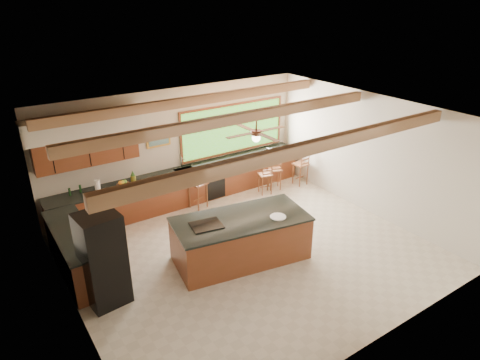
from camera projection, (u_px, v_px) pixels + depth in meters
ground at (249, 252)px, 9.29m from camera, size 7.20×7.20×0.00m
room_shell at (225, 149)px, 8.80m from camera, size 7.27×6.54×3.02m
counter_run at (164, 199)px, 10.59m from camera, size 7.12×3.10×1.23m
island at (241, 238)px, 8.87m from camera, size 2.93×1.75×0.98m
refrigerator at (103, 259)px, 7.48m from camera, size 0.75×0.74×1.76m
bar_stool_a at (199, 185)px, 10.88m from camera, size 0.50×0.50×1.13m
bar_stool_b at (266, 175)px, 11.70m from camera, size 0.41×0.41×0.94m
bar_stool_c at (302, 165)px, 12.24m from camera, size 0.38×0.38×1.03m
bar_stool_d at (276, 170)px, 11.98m from camera, size 0.47×0.47×0.98m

